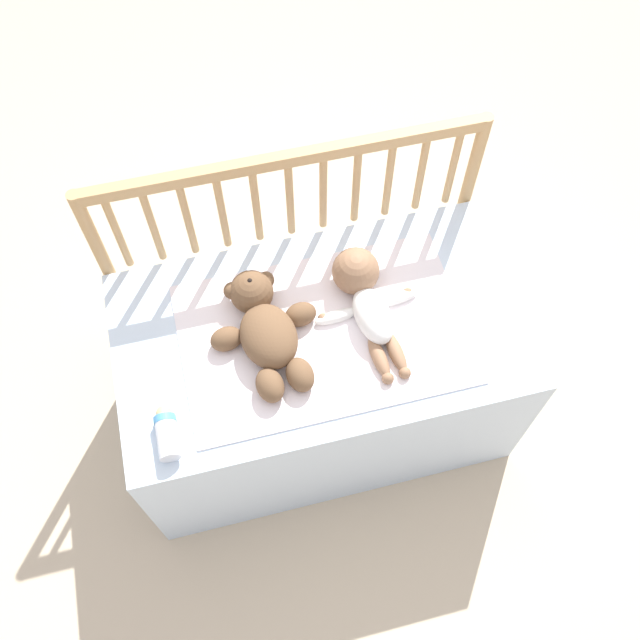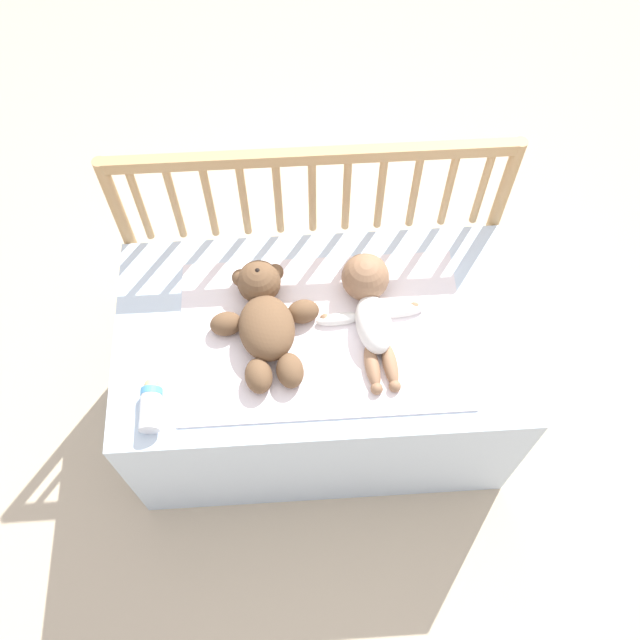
% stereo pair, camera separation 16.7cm
% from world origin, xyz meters
% --- Properties ---
extents(ground_plane, '(12.00, 12.00, 0.00)m').
position_xyz_m(ground_plane, '(0.00, 0.00, 0.00)').
color(ground_plane, '#C6B293').
extents(crib_mattress, '(1.12, 0.63, 0.55)m').
position_xyz_m(crib_mattress, '(0.00, 0.00, 0.27)').
color(crib_mattress, silver).
rests_on(crib_mattress, ground_plane).
extents(crib_rail, '(1.12, 0.04, 0.87)m').
position_xyz_m(crib_rail, '(-0.00, 0.34, 0.62)').
color(crib_rail, tan).
rests_on(crib_rail, ground_plane).
extents(blanket, '(0.77, 0.49, 0.01)m').
position_xyz_m(blanket, '(0.01, -0.02, 0.55)').
color(blanket, white).
rests_on(blanket, crib_mattress).
extents(teddy_bear, '(0.30, 0.38, 0.12)m').
position_xyz_m(teddy_bear, '(-0.14, 0.01, 0.60)').
color(teddy_bear, brown).
rests_on(teddy_bear, crib_mattress).
extents(baby, '(0.30, 0.39, 0.13)m').
position_xyz_m(baby, '(0.14, 0.04, 0.60)').
color(baby, white).
rests_on(baby, crib_mattress).
extents(baby_bottle, '(0.06, 0.14, 0.06)m').
position_xyz_m(baby_bottle, '(-0.44, -0.20, 0.57)').
color(baby_bottle, white).
rests_on(baby_bottle, crib_mattress).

